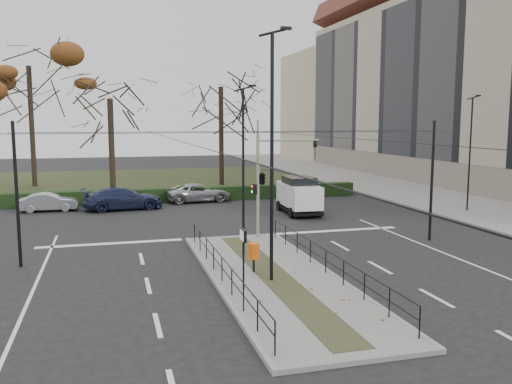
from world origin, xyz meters
The scene contains 21 objects.
ground centered at (0.00, 0.00, 0.00)m, with size 140.00×140.00×0.00m, color black.
median_island centered at (0.00, -2.50, 0.07)m, with size 4.40×15.00×0.14m, color slate.
sidewalk_east centered at (18.00, 22.00, 0.07)m, with size 8.00×90.00×0.14m, color slate.
park centered at (-6.00, 32.00, 0.05)m, with size 38.00×26.00×0.10m, color black.
hedge centered at (-6.00, 18.60, 0.50)m, with size 38.00×1.00×1.00m, color black.
apartment_block centered at (27.97, 23.97, 10.39)m, with size 13.09×52.10×21.64m.
median_railing centered at (0.00, -2.60, 0.98)m, with size 4.14×13.24×0.92m.
catenary centered at (0.00, 1.62, 3.42)m, with size 20.00×34.00×6.00m.
traffic_light centered at (1.58, 4.50, 3.21)m, with size 3.58×2.06×5.27m.
litter_bin centered at (-0.61, -1.75, 0.96)m, with size 0.45×0.45×1.15m.
info_panel centered at (-1.51, -3.68, 1.81)m, with size 0.12×0.55×2.12m.
streetlamp_median_near centered at (-0.24, -2.97, 4.79)m, with size 0.76×0.16×9.14m.
streetlamp_median_far centered at (-0.28, 1.21, 3.90)m, with size 0.62×0.13×7.39m.
streetlamp_sidewalk centered at (16.73, 8.69, 3.95)m, with size 0.63×0.13×7.49m.
parked_car_second centered at (-9.90, 16.35, 0.61)m, with size 1.29×3.69×1.22m, color #96989D.
parked_car_third centered at (-5.12, 15.77, 0.76)m, with size 2.14×5.27×1.53m, color #1C2543.
parked_car_fourth centered at (0.42, 18.00, 0.67)m, with size 2.22×4.82×1.34m, color #96989D.
white_van centered at (5.86, 11.13, 1.25)m, with size 2.23×4.58×2.41m.
rust_tree centered at (-12.48, 30.49, 10.74)m, with size 8.63×8.63×14.01m.
bare_tree_center centered at (4.04, 27.16, 8.36)m, with size 8.23×8.23×11.84m.
bare_tree_near centered at (-5.71, 21.06, 7.08)m, with size 6.16×6.16×10.01m.
Camera 1 is at (-5.91, -21.59, 6.03)m, focal length 38.00 mm.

